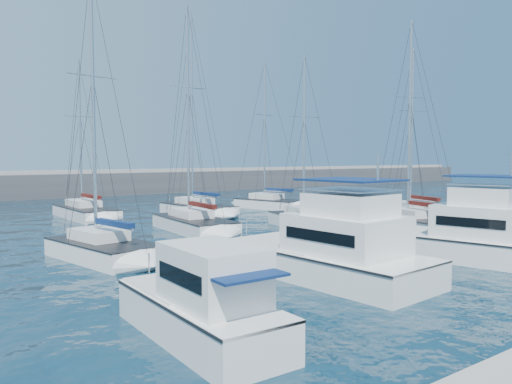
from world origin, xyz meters
TOP-DOWN VIEW (x-y plane):
  - ground at (0.00, 0.00)m, footprint 220.00×220.00m
  - breakwater at (0.00, 52.00)m, footprint 160.00×6.00m
  - motor_yacht_port_outer at (-13.67, -3.76)m, footprint 2.50×6.54m
  - motor_yacht_port_inner at (-5.60, -0.64)m, footprint 4.83×9.90m
  - motor_yacht_stbd_inner at (2.71, -1.69)m, footprint 5.56×9.19m
  - sailboat_mid_a at (-12.22, 8.96)m, footprint 4.30×7.18m
  - sailboat_mid_b at (-3.83, 14.82)m, footprint 3.59×8.35m
  - sailboat_mid_c at (3.72, 11.29)m, footprint 4.26×7.75m
  - sailboat_mid_d at (9.02, 6.04)m, footprint 5.07×8.49m
  - sailboat_mid_e at (13.48, 9.27)m, footprint 4.82×7.52m
  - sailboat_back_a at (-7.64, 26.87)m, footprint 3.34×8.79m
  - sailboat_back_b at (1.31, 23.48)m, footprint 3.91×8.29m
  - sailboat_back_c at (9.87, 23.99)m, footprint 4.80×7.63m

SIDE VIEW (x-z plane):
  - ground at x=0.00m, z-range 0.00..0.00m
  - sailboat_back_a at x=-7.64m, z-range -6.39..7.40m
  - sailboat_mid_c at x=3.72m, z-range -5.96..6.98m
  - sailboat_mid_d at x=9.02m, z-range -7.02..8.07m
  - sailboat_mid_e at x=13.48m, z-range -6.61..7.68m
  - sailboat_back_c at x=9.87m, z-range -6.99..8.07m
  - sailboat_mid_b at x=-3.83m, z-range -7.53..8.61m
  - sailboat_mid_a at x=-12.22m, z-range -6.85..7.93m
  - sailboat_back_b at x=1.31m, z-range -8.60..9.73m
  - motor_yacht_port_outer at x=-13.67m, z-range -0.66..2.54m
  - breakwater at x=0.00m, z-range -1.17..3.28m
  - motor_yacht_stbd_inner at x=2.71m, z-range -1.21..3.48m
  - motor_yacht_port_inner at x=-5.60m, z-range -1.21..3.48m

